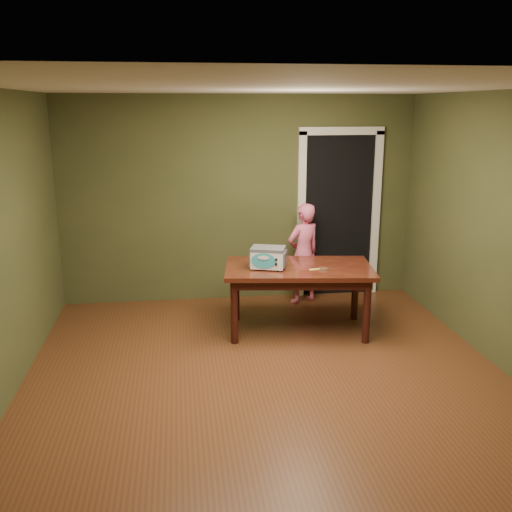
{
  "coord_description": "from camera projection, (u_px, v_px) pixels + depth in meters",
  "views": [
    {
      "loc": [
        -0.76,
        -4.64,
        2.45
      ],
      "look_at": [
        0.01,
        1.0,
        0.95
      ],
      "focal_mm": 40.0,
      "sensor_mm": 36.0,
      "label": 1
    }
  ],
  "objects": [
    {
      "name": "spatula",
      "position": [
        317.0,
        269.0,
        6.13
      ],
      "size": [
        0.18,
        0.05,
        0.01
      ],
      "primitive_type": "cube",
      "rotation": [
        0.0,
        0.0,
        0.16
      ],
      "color": "#FFF96E",
      "rests_on": "dining_table"
    },
    {
      "name": "baking_pan",
      "position": [
        324.0,
        269.0,
        6.1
      ],
      "size": [
        0.1,
        0.1,
        0.02
      ],
      "color": "silver",
      "rests_on": "dining_table"
    },
    {
      "name": "child",
      "position": [
        303.0,
        254.0,
        7.2
      ],
      "size": [
        0.56,
        0.48,
        1.29
      ],
      "primitive_type": "imported",
      "rotation": [
        0.0,
        0.0,
        3.57
      ],
      "color": "#F0628D",
      "rests_on": "floor"
    },
    {
      "name": "floor",
      "position": [
        270.0,
        385.0,
        5.17
      ],
      "size": [
        5.0,
        5.0,
        0.0
      ],
      "primitive_type": "plane",
      "color": "#593219",
      "rests_on": "ground"
    },
    {
      "name": "doorway",
      "position": [
        332.0,
        212.0,
        7.74
      ],
      "size": [
        1.1,
        0.66,
        2.25
      ],
      "color": "black",
      "rests_on": "ground"
    },
    {
      "name": "room_shell",
      "position": [
        271.0,
        198.0,
        4.74
      ],
      "size": [
        4.52,
        5.02,
        2.61
      ],
      "color": "#474A27",
      "rests_on": "ground"
    },
    {
      "name": "toy_oven",
      "position": [
        268.0,
        257.0,
        6.14
      ],
      "size": [
        0.43,
        0.35,
        0.24
      ],
      "rotation": [
        0.0,
        0.0,
        -0.31
      ],
      "color": "#4C4F54",
      "rests_on": "dining_table"
    },
    {
      "name": "dining_table",
      "position": [
        299.0,
        275.0,
        6.27
      ],
      "size": [
        1.7,
        1.1,
        0.75
      ],
      "rotation": [
        0.0,
        0.0,
        -0.13
      ],
      "color": "#360F0C",
      "rests_on": "floor"
    }
  ]
}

